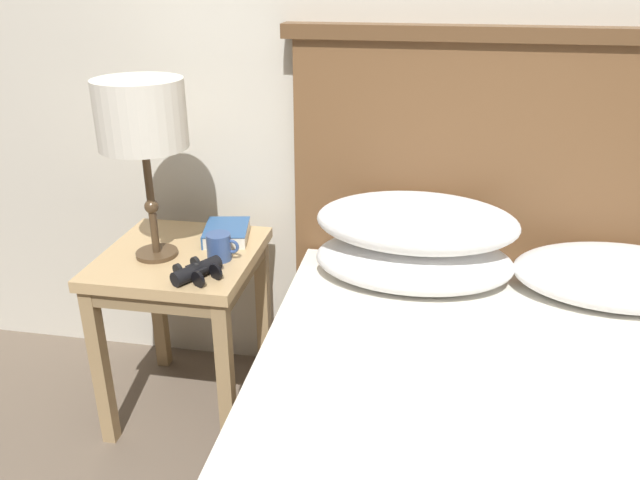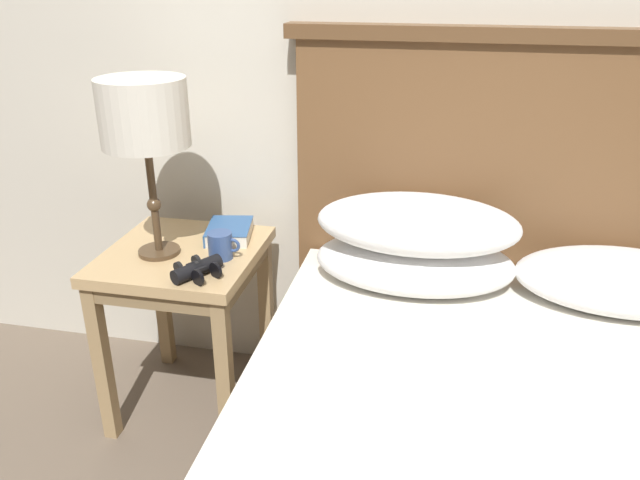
# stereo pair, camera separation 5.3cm
# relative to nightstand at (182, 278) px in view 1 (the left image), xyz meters

# --- Properties ---
(wall_back) EXTENTS (8.00, 0.06, 2.60)m
(wall_back) POSITION_rel_nightstand_xyz_m (0.54, 0.35, 0.79)
(wall_back) COLOR beige
(wall_back) RESTS_ON ground_plane
(nightstand) EXTENTS (0.48, 0.51, 0.60)m
(nightstand) POSITION_rel_nightstand_xyz_m (0.00, 0.00, 0.00)
(nightstand) COLOR tan
(nightstand) RESTS_ON ground_plane
(table_lamp) EXTENTS (0.26, 0.26, 0.55)m
(table_lamp) POSITION_rel_nightstand_xyz_m (-0.06, -0.04, 0.53)
(table_lamp) COLOR #4C3823
(table_lamp) RESTS_ON nightstand
(book_on_nightstand) EXTENTS (0.17, 0.21, 0.04)m
(book_on_nightstand) POSITION_rel_nightstand_xyz_m (0.11, 0.13, 0.11)
(book_on_nightstand) COLOR silver
(book_on_nightstand) RESTS_ON nightstand
(binoculars_pair) EXTENTS (0.16, 0.16, 0.05)m
(binoculars_pair) POSITION_rel_nightstand_xyz_m (0.12, -0.16, 0.11)
(binoculars_pair) COLOR black
(binoculars_pair) RESTS_ON nightstand
(coffee_mug) EXTENTS (0.10, 0.08, 0.08)m
(coffee_mug) POSITION_rel_nightstand_xyz_m (0.14, -0.03, 0.13)
(coffee_mug) COLOR #334C84
(coffee_mug) RESTS_ON nightstand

